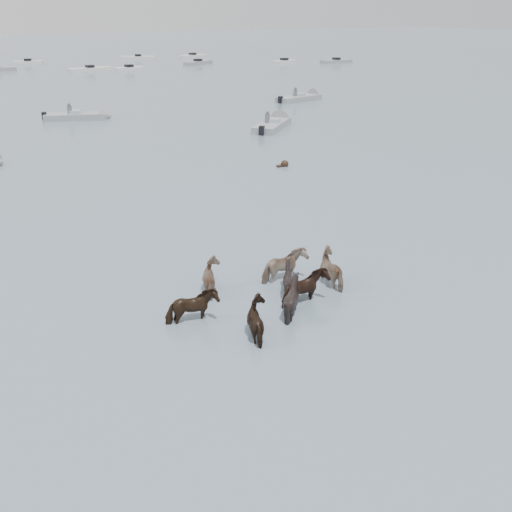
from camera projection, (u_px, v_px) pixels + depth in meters
ground at (256, 290)px, 17.76m from camera, size 400.00×400.00×0.00m
pony_herd at (276, 289)px, 17.03m from camera, size 6.54×4.29×1.32m
swimming_pony at (284, 164)px, 31.59m from camera, size 0.72×0.44×0.44m
motorboat_c at (85, 116)px, 44.91m from camera, size 5.41×3.21×1.92m
motorboat_d at (275, 124)px, 42.04m from camera, size 5.14×4.84×1.92m
motorboat_e at (304, 98)px, 54.11m from camera, size 5.48×2.53×1.92m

